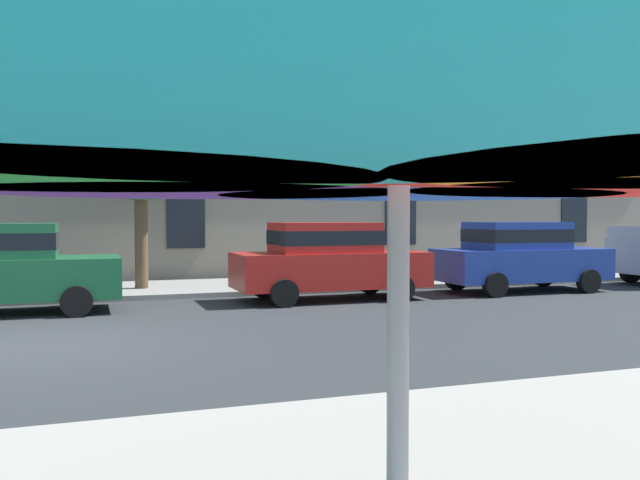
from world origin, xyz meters
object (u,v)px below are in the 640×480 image
object	(u,v)px
sedan_red	(328,259)
patio_umbrella	(399,103)
sedan_blue	(519,255)
street_tree_middle	(139,145)

from	to	relation	value
sedan_red	patio_umbrella	distance (m)	13.51
sedan_red	sedan_blue	distance (m)	5.20
street_tree_middle	patio_umbrella	xyz separation A→B (m)	(-0.50, -15.69, -1.52)
sedan_red	sedan_blue	world-z (taller)	same
street_tree_middle	patio_umbrella	world-z (taller)	street_tree_middle
sedan_blue	street_tree_middle	world-z (taller)	street_tree_middle
sedan_red	patio_umbrella	bearing A→B (deg)	-109.30
sedan_red	patio_umbrella	world-z (taller)	patio_umbrella
sedan_blue	sedan_red	bearing A→B (deg)	180.00
patio_umbrella	sedan_red	bearing A→B (deg)	70.70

